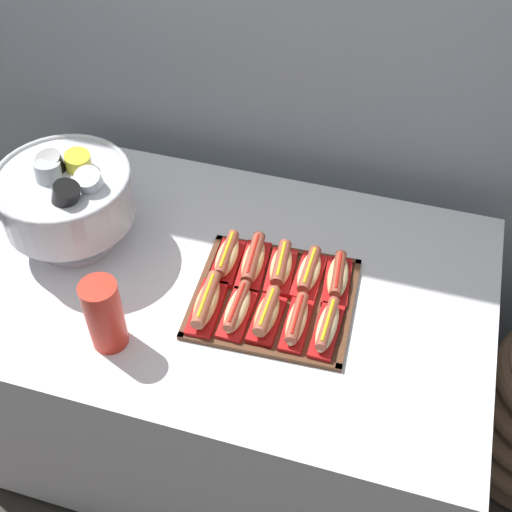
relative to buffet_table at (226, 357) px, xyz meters
name	(u,v)px	position (x,y,z in m)	size (l,w,h in m)	color
ground_plane	(230,423)	(0.00, 0.00, -0.40)	(10.00, 10.00, 0.00)	#38332D
buffet_table	(226,357)	(0.00, 0.00, 0.00)	(1.42, 0.89, 0.76)	silver
serving_tray	(274,298)	(0.15, -0.03, 0.36)	(0.42, 0.38, 0.01)	#56331E
hot_dog_0	(208,304)	(0.00, -0.12, 0.40)	(0.08, 0.18, 0.07)	#B21414
hot_dog_1	(237,310)	(0.08, -0.12, 0.39)	(0.07, 0.17, 0.06)	red
hot_dog_2	(267,315)	(0.15, -0.11, 0.40)	(0.07, 0.15, 0.07)	#B21414
hot_dog_3	(297,322)	(0.23, -0.11, 0.39)	(0.06, 0.17, 0.06)	#B21414
hot_dog_4	(327,327)	(0.30, -0.11, 0.39)	(0.06, 0.17, 0.06)	#B21414
hot_dog_5	(226,257)	(0.00, 0.05, 0.39)	(0.07, 0.17, 0.06)	#B21414
hot_dog_6	(253,262)	(0.07, 0.05, 0.40)	(0.08, 0.19, 0.07)	red
hot_dog_7	(281,267)	(0.15, 0.05, 0.39)	(0.08, 0.17, 0.06)	red
hot_dog_8	(309,273)	(0.22, 0.06, 0.39)	(0.07, 0.16, 0.06)	red
hot_dog_9	(338,278)	(0.30, 0.06, 0.39)	(0.08, 0.17, 0.06)	#B21414
punch_bowl	(66,196)	(-0.43, 0.02, 0.53)	(0.36, 0.36, 0.29)	silver
cup_stack	(104,315)	(-0.20, -0.27, 0.46)	(0.09, 0.09, 0.20)	red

